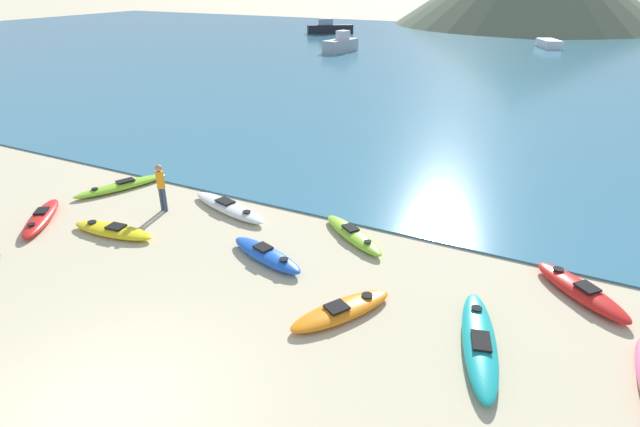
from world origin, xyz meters
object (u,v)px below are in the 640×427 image
kayak_on_sand_4 (479,342)px  moored_boat_2 (549,44)px  person_near_waterline (161,185)px  kayak_on_sand_0 (581,291)px  kayak_on_sand_2 (266,255)px  kayak_on_sand_7 (229,207)px  kayak_on_sand_1 (121,186)px  kayak_on_sand_8 (41,218)px  kayak_on_sand_3 (341,310)px  kayak_on_sand_5 (113,230)px  moored_boat_1 (341,44)px  kayak_on_sand_9 (353,234)px  moored_boat_0 (330,28)px

kayak_on_sand_4 → moored_boat_2: moored_boat_2 is taller
kayak_on_sand_4 → person_near_waterline: size_ratio=2.21×
kayak_on_sand_0 → moored_boat_2: 47.54m
kayak_on_sand_2 → kayak_on_sand_7: kayak_on_sand_2 is taller
kayak_on_sand_1 → kayak_on_sand_8: (-0.16, -3.03, 0.02)m
kayak_on_sand_1 → kayak_on_sand_2: (7.24, -1.78, 0.03)m
kayak_on_sand_2 → kayak_on_sand_8: 7.50m
kayak_on_sand_7 → kayak_on_sand_1: bearing=-176.9°
person_near_waterline → kayak_on_sand_2: bearing=-13.5°
kayak_on_sand_2 → kayak_on_sand_7: size_ratio=0.78×
kayak_on_sand_1 → moored_boat_2: (10.17, 47.49, 0.33)m
kayak_on_sand_2 → kayak_on_sand_3: (2.79, -1.26, -0.03)m
kayak_on_sand_5 → person_near_waterline: bearing=84.5°
kayak_on_sand_7 → moored_boat_1: size_ratio=0.82×
kayak_on_sand_4 → moored_boat_1: size_ratio=0.83×
person_near_waterline → moored_boat_1: bearing=106.2°
kayak_on_sand_0 → kayak_on_sand_5: size_ratio=0.88×
kayak_on_sand_9 → moored_boat_0: (-24.81, 49.07, 0.55)m
kayak_on_sand_1 → person_near_waterline: 2.82m
kayak_on_sand_3 → moored_boat_1: 41.92m
kayak_on_sand_4 → kayak_on_sand_1: bearing=168.0°
kayak_on_sand_2 → moored_boat_0: 56.24m
kayak_on_sand_9 → kayak_on_sand_7: bearing=-178.4°
kayak_on_sand_8 → person_near_waterline: size_ratio=1.65×
moored_boat_0 → moored_boat_1: moored_boat_1 is taller
kayak_on_sand_0 → moored_boat_1: bearing=122.9°
moored_boat_0 → kayak_on_sand_3: bearing=-63.6°
moored_boat_2 → kayak_on_sand_8: bearing=-101.6°
kayak_on_sand_8 → person_near_waterline: person_near_waterline is taller
kayak_on_sand_4 → moored_boat_0: size_ratio=0.65×
kayak_on_sand_5 → moored_boat_2: 50.68m
kayak_on_sand_2 → kayak_on_sand_9: (1.58, 2.15, -0.02)m
kayak_on_sand_0 → kayak_on_sand_8: kayak_on_sand_0 is taller
kayak_on_sand_5 → moored_boat_0: bearing=109.5°
kayak_on_sand_1 → kayak_on_sand_0: bearing=0.7°
kayak_on_sand_0 → kayak_on_sand_2: bearing=-165.5°
kayak_on_sand_5 → kayak_on_sand_9: kayak_on_sand_9 is taller
moored_boat_1 → kayak_on_sand_5: bearing=-74.9°
kayak_on_sand_0 → kayak_on_sand_4: bearing=-121.2°
kayak_on_sand_4 → person_near_waterline: bearing=168.6°
person_near_waterline → moored_boat_2: person_near_waterline is taller
kayak_on_sand_2 → moored_boat_0: size_ratio=0.50×
kayak_on_sand_9 → person_near_waterline: person_near_waterline is taller
kayak_on_sand_9 → moored_boat_1: size_ratio=0.63×
kayak_on_sand_4 → kayak_on_sand_2: bearing=170.4°
kayak_on_sand_1 → moored_boat_2: moored_boat_2 is taller
person_near_waterline → kayak_on_sand_5: bearing=-95.5°
kayak_on_sand_8 → kayak_on_sand_9: 9.60m
kayak_on_sand_0 → moored_boat_2: size_ratio=0.71×
kayak_on_sand_7 → kayak_on_sand_9: bearing=1.6°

